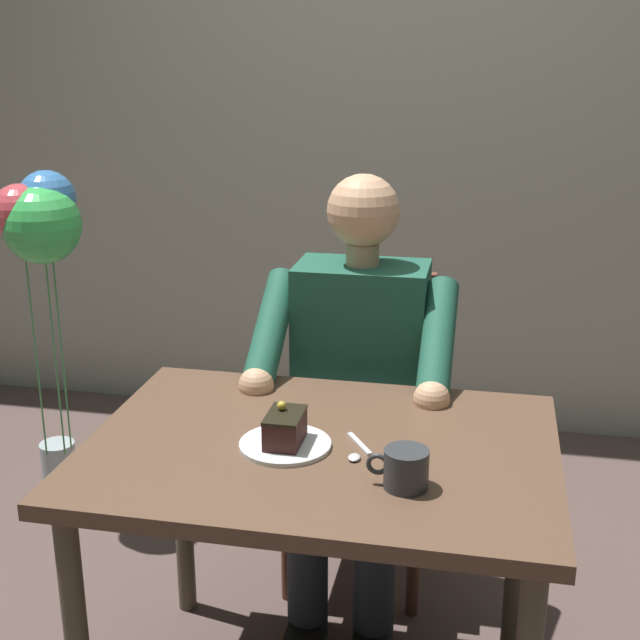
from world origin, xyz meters
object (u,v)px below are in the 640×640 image
at_px(dining_table, 320,479).
at_px(coffee_cup, 405,468).
at_px(cake_slice, 285,428).
at_px(seated_person, 356,391).
at_px(balloon_display, 41,247).
at_px(chair, 365,411).
at_px(dessert_spoon, 357,451).

height_order(dining_table, coffee_cup, coffee_cup).
distance_m(dining_table, cake_slice, 0.15).
bearing_deg(seated_person, cake_slice, 82.14).
xyz_separation_m(dining_table, cake_slice, (0.07, 0.03, 0.13)).
height_order(coffee_cup, balloon_display, balloon_display).
xyz_separation_m(chair, coffee_cup, (-0.20, 0.82, 0.25)).
bearing_deg(cake_slice, chair, -95.90).
bearing_deg(dining_table, seated_person, -90.00).
height_order(seated_person, balloon_display, seated_person).
bearing_deg(balloon_display, dessert_spoon, 145.79).
distance_m(chair, coffee_cup, 0.88).
relative_size(dining_table, balloon_display, 0.88).
bearing_deg(chair, dessert_spoon, 96.95).
xyz_separation_m(coffee_cup, balloon_display, (1.25, -0.90, 0.18)).
relative_size(seated_person, dessert_spoon, 8.83).
xyz_separation_m(cake_slice, dessert_spoon, (-0.16, -0.00, -0.04)).
relative_size(cake_slice, dessert_spoon, 0.83).
bearing_deg(dessert_spoon, dining_table, -18.64).
distance_m(seated_person, cake_slice, 0.54).
distance_m(cake_slice, dessert_spoon, 0.16).
bearing_deg(dessert_spoon, coffee_cup, 132.52).
relative_size(coffee_cup, balloon_display, 0.11).
relative_size(dining_table, coffee_cup, 8.25).
height_order(seated_person, dessert_spoon, seated_person).
bearing_deg(dining_table, balloon_display, -35.28).
distance_m(dining_table, dessert_spoon, 0.13).
bearing_deg(balloon_display, dining_table, 144.72).
bearing_deg(chair, seated_person, 90.00).
height_order(dining_table, dessert_spoon, dessert_spoon).
distance_m(coffee_cup, balloon_display, 1.55).
distance_m(dessert_spoon, balloon_display, 1.39).
bearing_deg(chair, balloon_display, -4.24).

